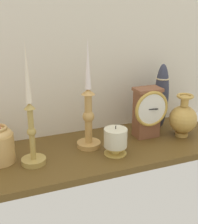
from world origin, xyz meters
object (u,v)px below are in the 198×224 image
object	(u,v)px
candlestick_tall_left	(88,114)
candlestick_tall_center	(31,128)
pillar_candle_front	(116,140)
tall_ceramic_vase	(161,96)
mantel_clock	(148,111)
brass_vase_bulbous	(183,118)

from	to	relation	value
candlestick_tall_left	candlestick_tall_center	size ratio (longest dim) A/B	0.97
candlestick_tall_center	pillar_candle_front	distance (cm)	29.48
tall_ceramic_vase	mantel_clock	bearing A→B (deg)	-147.21
pillar_candle_front	tall_ceramic_vase	distance (cm)	33.15
mantel_clock	pillar_candle_front	size ratio (longest dim) A/B	1.87
brass_vase_bulbous	candlestick_tall_center	bearing A→B (deg)	-179.53
candlestick_tall_center	brass_vase_bulbous	bearing A→B (deg)	0.47
candlestick_tall_center	pillar_candle_front	world-z (taller)	candlestick_tall_center
candlestick_tall_center	candlestick_tall_left	bearing A→B (deg)	13.62
mantel_clock	candlestick_tall_left	bearing A→B (deg)	179.91
mantel_clock	pillar_candle_front	bearing A→B (deg)	-153.37
candlestick_tall_left	candlestick_tall_center	distance (cm)	22.12
brass_vase_bulbous	mantel_clock	bearing A→B (deg)	160.86
mantel_clock	tall_ceramic_vase	distance (cm)	12.54
brass_vase_bulbous	tall_ceramic_vase	bearing A→B (deg)	106.46
candlestick_tall_center	pillar_candle_front	bearing A→B (deg)	-7.58
candlestick_tall_left	pillar_candle_front	xyz separation A→B (cm)	(6.78, -8.97, -7.55)
tall_ceramic_vase	candlestick_tall_left	bearing A→B (deg)	-169.37
mantel_clock	brass_vase_bulbous	bearing A→B (deg)	-19.14
candlestick_tall_center	tall_ceramic_vase	size ratio (longest dim) A/B	1.49
mantel_clock	candlestick_tall_left	size ratio (longest dim) A/B	0.50
mantel_clock	candlestick_tall_center	bearing A→B (deg)	-173.60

